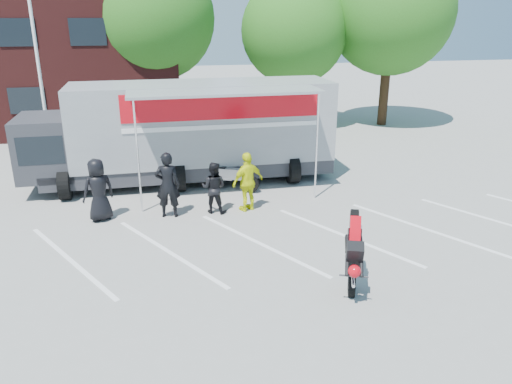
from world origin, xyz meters
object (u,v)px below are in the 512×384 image
object	(u,v)px
tree_left	(154,18)
tree_mid	(294,31)
spectator_leather_b	(168,185)
transporter_truck	(192,180)
spectator_leather_a	(98,190)
spectator_hivis	(248,182)
tree_right	(391,12)
spectator_leather_c	(214,188)
parked_motorcycle	(232,191)
flagpole	(41,34)
stunt_bike_rider	(350,280)

from	to	relation	value
tree_left	tree_mid	bearing A→B (deg)	-8.13
tree_left	spectator_leather_b	distance (m)	13.39
transporter_truck	spectator_leather_a	distance (m)	4.43
transporter_truck	spectator_hivis	world-z (taller)	spectator_hivis
transporter_truck	spectator_leather_b	bearing A→B (deg)	-106.75
tree_mid	spectator_leather_b	bearing A→B (deg)	-121.37
transporter_truck	spectator_leather_b	distance (m)	3.60
tree_right	spectator_leather_c	distance (m)	16.18
spectator_leather_c	parked_motorcycle	bearing A→B (deg)	-91.54
spectator_leather_a	spectator_leather_c	xyz separation A→B (m)	(3.37, -0.08, -0.14)
parked_motorcycle	spectator_leather_c	bearing A→B (deg)	-177.86
flagpole	tree_mid	xyz separation A→B (m)	(11.24, 5.00, -0.11)
tree_left	spectator_hivis	xyz separation A→B (m)	(2.35, -12.57, -4.64)
transporter_truck	spectator_leather_a	xyz separation A→B (m)	(-2.94, -3.18, 0.93)
spectator_hivis	stunt_bike_rider	bearing A→B (deg)	82.70
tree_mid	stunt_bike_rider	bearing A→B (deg)	-100.98
flagpole	transporter_truck	distance (m)	7.90
tree_mid	spectator_leather_a	distance (m)	15.14
tree_left	spectator_leather_c	size ratio (longest dim) A/B	5.42
tree_right	spectator_hivis	size ratio (longest dim) A/B	4.93
transporter_truck	stunt_bike_rider	size ratio (longest dim) A/B	5.79
stunt_bike_rider	spectator_leather_a	size ratio (longest dim) A/B	1.03
transporter_truck	parked_motorcycle	world-z (taller)	transporter_truck
tree_mid	spectator_leather_c	world-z (taller)	tree_mid
transporter_truck	spectator_leather_b	world-z (taller)	spectator_leather_b
parked_motorcycle	spectator_leather_a	distance (m)	4.65
tree_mid	spectator_leather_b	world-z (taller)	tree_mid
tree_right	spectator_leather_b	xyz separation A→B (m)	(-12.07, -11.09, -4.88)
tree_mid	spectator_leather_a	size ratio (longest dim) A/B	4.11
transporter_truck	parked_motorcycle	distance (m)	1.91
tree_left	tree_mid	xyz separation A→B (m)	(7.00, -1.00, -0.62)
parked_motorcycle	spectator_leather_b	xyz separation A→B (m)	(-2.21, -1.90, 1.00)
spectator_leather_b	spectator_hivis	xyz separation A→B (m)	(2.42, 0.02, -0.07)
spectator_leather_c	spectator_hivis	size ratio (longest dim) A/B	0.86
flagpole	tree_left	distance (m)	7.37
tree_left	tree_right	bearing A→B (deg)	-7.13
parked_motorcycle	spectator_leather_c	xyz separation A→B (m)	(-0.84, -1.84, 0.80)
flagpole	parked_motorcycle	world-z (taller)	flagpole
spectator_leather_b	spectator_leather_c	size ratio (longest dim) A/B	1.25
parked_motorcycle	spectator_leather_a	size ratio (longest dim) A/B	1.05
spectator_leather_b	tree_left	bearing A→B (deg)	-81.58
tree_mid	spectator_hivis	size ratio (longest dim) A/B	4.15
spectator_leather_b	tree_mid	bearing A→B (deg)	-112.65
transporter_truck	spectator_leather_a	world-z (taller)	spectator_leather_a
spectator_leather_a	spectator_leather_b	world-z (taller)	spectator_leather_b
spectator_leather_c	spectator_hivis	bearing A→B (deg)	-159.11
spectator_leather_b	spectator_hivis	world-z (taller)	spectator_leather_b
spectator_leather_b	parked_motorcycle	bearing A→B (deg)	-130.67
spectator_leather_c	spectator_hivis	xyz separation A→B (m)	(1.05, -0.04, 0.13)
tree_mid	parked_motorcycle	world-z (taller)	tree_mid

